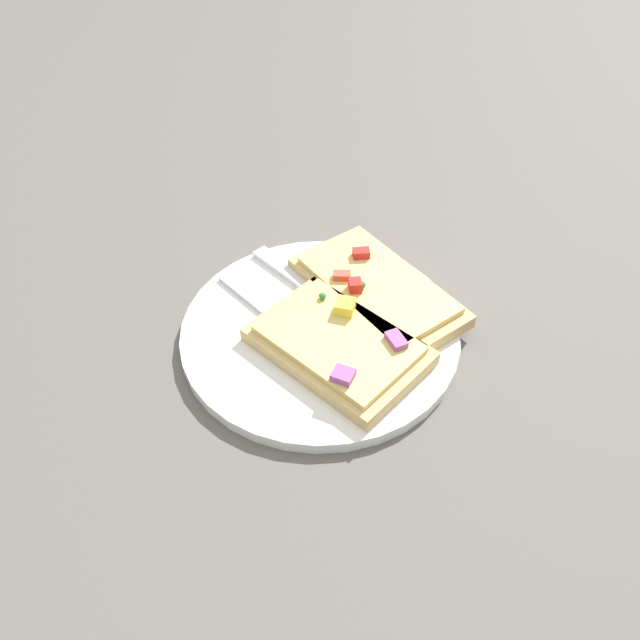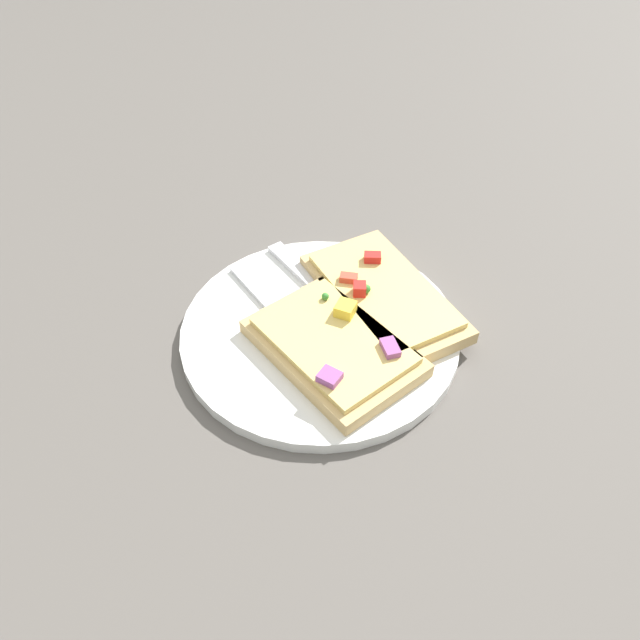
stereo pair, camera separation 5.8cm
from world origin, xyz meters
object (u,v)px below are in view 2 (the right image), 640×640
plate (320,332)px  pizza_slice_main (334,346)px  knife (319,289)px  fork (295,333)px  pizza_slice_corner (383,295)px

plate → pizza_slice_main: 0.04m
knife → pizza_slice_main: pizza_slice_main is taller
plate → pizza_slice_main: pizza_slice_main is taller
fork → knife: size_ratio=1.03×
fork → pizza_slice_corner: (0.08, -0.05, 0.01)m
plate → fork: bearing=144.1°
knife → pizza_slice_corner: bearing=39.0°
plate → fork: size_ratio=1.35×
pizza_slice_main → pizza_slice_corner: same height
pizza_slice_main → fork: bearing=18.2°
plate → pizza_slice_corner: bearing=-28.6°
fork → pizza_slice_main: 0.04m
fork → knife: 0.07m
plate → fork: 0.03m
fork → knife: bearing=124.8°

